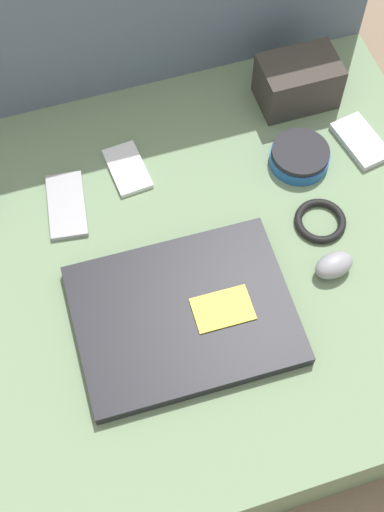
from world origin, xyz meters
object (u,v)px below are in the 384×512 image
laptop (184,315)px  phone_small (361,141)px  computer_mouse (334,265)px  phone_black (67,205)px  phone_silver (127,169)px  camera_pouch (298,82)px  speaker_puck (300,156)px

laptop → phone_small: 0.46m
computer_mouse → phone_black: computer_mouse is taller
phone_black → phone_silver: bearing=27.5°
phone_small → camera_pouch: (-0.07, 0.13, 0.04)m
laptop → camera_pouch: 0.49m
speaker_puck → phone_silver: (-0.29, 0.07, -0.01)m
phone_small → laptop: bearing=-160.4°
phone_silver → phone_black: same height
laptop → computer_mouse: (0.25, 0.01, 0.01)m
laptop → phone_silver: 0.30m
camera_pouch → phone_silver: bearing=-169.3°
laptop → phone_small: bearing=31.2°
phone_small → computer_mouse: bearing=-133.9°
phone_black → computer_mouse: bearing=-25.4°
computer_mouse → camera_pouch: (0.07, 0.35, 0.03)m
speaker_puck → camera_pouch: size_ratio=0.75×
speaker_puck → phone_small: size_ratio=0.88×
speaker_puck → camera_pouch: 0.15m
computer_mouse → speaker_puck: computer_mouse is taller
laptop → speaker_puck: bearing=40.1°
computer_mouse → phone_silver: size_ratio=0.65×
phone_silver → phone_small: phone_small is taller
laptop → phone_black: laptop is taller
phone_silver → laptop: bearing=-92.7°
phone_black → laptop: bearing=-55.5°
computer_mouse → phone_small: (0.15, 0.22, -0.01)m
laptop → phone_silver: size_ratio=3.15×
speaker_puck → camera_pouch: camera_pouch is taller
computer_mouse → phone_black: 0.45m
laptop → phone_black: (-0.13, 0.25, -0.01)m
laptop → phone_silver: bearing=93.6°
laptop → camera_pouch: size_ratio=2.44×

